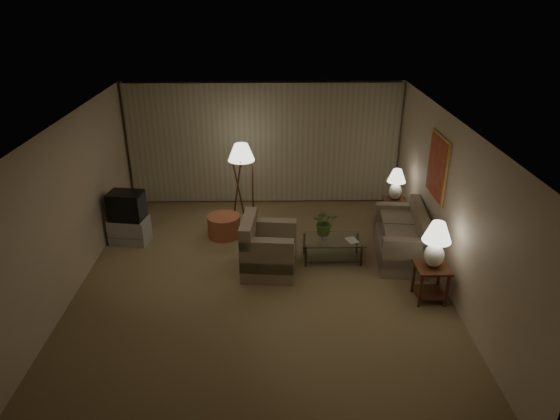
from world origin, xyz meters
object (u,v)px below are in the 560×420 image
object	(u,v)px
table_lamp_far	(396,182)
ottoman	(224,226)
sofa	(401,239)
tv_cabinet	(130,230)
armchair	(269,251)
side_table_near	(431,277)
side_table_far	(393,208)
vase	(324,236)
coffee_table	(332,246)
crt_tv	(126,206)
floor_lamp	(242,181)
table_lamp_near	(436,241)

from	to	relation	value
table_lamp_far	ottoman	xyz separation A→B (m)	(-3.42, -0.38, -0.76)
sofa	tv_cabinet	xyz separation A→B (m)	(-5.05, 0.64, -0.11)
armchair	side_table_near	size ratio (longest dim) A/B	1.84
side_table_far	vase	bearing A→B (deg)	-138.84
side_table_near	coffee_table	world-z (taller)	side_table_near
armchair	crt_tv	xyz separation A→B (m)	(-2.67, 1.10, 0.37)
sofa	table_lamp_far	size ratio (longest dim) A/B	2.85
side_table_far	floor_lamp	distance (m)	3.13
armchair	coffee_table	distance (m)	1.19
tv_cabinet	coffee_table	bearing A→B (deg)	-2.44
side_table_near	tv_cabinet	size ratio (longest dim) A/B	0.78
floor_lamp	coffee_table	bearing A→B (deg)	-45.36
ottoman	table_lamp_far	bearing A→B (deg)	6.42
side_table_near	table_lamp_far	xyz separation A→B (m)	(0.00, 2.60, 0.57)
table_lamp_near	ottoman	distance (m)	4.16
coffee_table	armchair	bearing A→B (deg)	-162.19
armchair	side_table_far	size ratio (longest dim) A/B	1.84
sofa	side_table_far	distance (m)	1.26
sofa	tv_cabinet	distance (m)	5.09
side_table_near	vase	xyz separation A→B (m)	(-1.54, 1.25, 0.08)
coffee_table	side_table_far	bearing A→B (deg)	44.07
table_lamp_near	coffee_table	bearing A→B (deg)	138.12
coffee_table	ottoman	world-z (taller)	ottoman
floor_lamp	ottoman	xyz separation A→B (m)	(-0.34, -0.74, -0.65)
side_table_far	floor_lamp	size ratio (longest dim) A/B	0.36
table_lamp_near	tv_cabinet	bearing A→B (deg)	159.08
crt_tv	vase	distance (m)	3.74
ottoman	vase	world-z (taller)	vase
sofa	floor_lamp	world-z (taller)	floor_lamp
vase	table_lamp_far	bearing A→B (deg)	41.16
armchair	coffee_table	bearing A→B (deg)	-66.78
floor_lamp	vase	xyz separation A→B (m)	(1.53, -1.70, -0.38)
table_lamp_near	vase	bearing A→B (deg)	141.01
table_lamp_far	armchair	bearing A→B (deg)	-145.84
table_lamp_near	armchair	bearing A→B (deg)	160.65
table_lamp_far	vase	xyz separation A→B (m)	(-1.54, -1.35, -0.49)
table_lamp_far	tv_cabinet	size ratio (longest dim) A/B	0.82
table_lamp_far	crt_tv	size ratio (longest dim) A/B	0.93
ottoman	vase	distance (m)	2.13
sofa	tv_cabinet	size ratio (longest dim) A/B	2.35
side_table_near	crt_tv	bearing A→B (deg)	159.08
side_table_far	tv_cabinet	bearing A→B (deg)	-173.29
armchair	side_table_near	distance (m)	2.68
table_lamp_far	side_table_near	bearing A→B (deg)	-90.00
table_lamp_near	floor_lamp	world-z (taller)	floor_lamp
floor_lamp	vase	distance (m)	2.32
table_lamp_near	table_lamp_far	size ratio (longest dim) A/B	1.19
coffee_table	tv_cabinet	distance (m)	3.88
ottoman	floor_lamp	bearing A→B (deg)	65.10
tv_cabinet	vase	size ratio (longest dim) A/B	5.42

